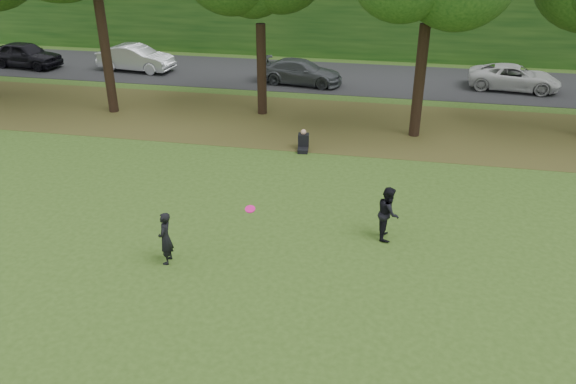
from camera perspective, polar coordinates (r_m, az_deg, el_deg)
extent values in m
plane|color=#2F4916|center=(14.02, -4.01, -10.75)|extent=(120.00, 120.00, 0.00)
cube|color=#4F381C|center=(25.39, 3.55, 6.95)|extent=(60.00, 7.00, 0.01)
cube|color=black|center=(32.99, 5.53, 11.50)|extent=(70.00, 7.00, 0.02)
cube|color=#153F12|center=(38.33, 6.72, 17.35)|extent=(70.00, 3.00, 5.00)
imported|color=black|center=(15.26, -12.35, -4.61)|extent=(0.41, 0.58, 1.49)
imported|color=black|center=(16.27, 10.14, -2.09)|extent=(0.66, 0.82, 1.60)
imported|color=black|center=(38.49, -25.09, 12.54)|extent=(4.64, 2.34, 1.51)
imported|color=#B9BBC2|center=(35.36, -15.21, 13.01)|extent=(4.70, 2.05, 1.50)
imported|color=#44474C|center=(31.42, 1.35, 12.11)|extent=(4.72, 2.40, 1.31)
imported|color=#B8B8B8|center=(32.61, 22.00, 10.75)|extent=(4.87, 2.65, 1.30)
cylinder|color=#DA1279|center=(14.61, -3.87, -1.74)|extent=(0.38, 0.37, 0.14)
cube|color=black|center=(22.24, 1.53, 4.31)|extent=(0.46, 0.60, 0.16)
cube|color=black|center=(22.40, 1.58, 5.25)|extent=(0.46, 0.39, 0.56)
sphere|color=tan|center=(22.27, 1.59, 6.11)|extent=(0.22, 0.22, 0.22)
cylinder|color=black|center=(27.58, -17.95, 12.82)|extent=(0.44, 0.44, 5.08)
cylinder|color=black|center=(26.18, -2.70, 12.27)|extent=(0.44, 0.44, 4.12)
cylinder|color=black|center=(23.86, 13.20, 10.83)|extent=(0.44, 0.44, 4.62)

